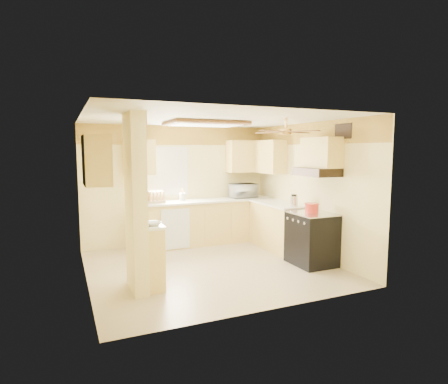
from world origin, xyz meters
name	(u,v)px	position (x,y,z in m)	size (l,w,h in m)	color
floor	(211,267)	(0.00, 0.00, 0.00)	(4.00, 4.00, 0.00)	tan
ceiling	(211,119)	(0.00, 0.00, 2.50)	(4.00, 4.00, 0.00)	white
wall_back	(178,185)	(0.00, 1.90, 1.25)	(4.00, 4.00, 0.00)	#F1E093
wall_front	(269,212)	(0.00, -1.90, 1.25)	(4.00, 4.00, 0.00)	#F1E093
wall_left	(84,201)	(-2.00, 0.00, 1.25)	(3.80, 3.80, 0.00)	#F1E093
wall_right	(309,190)	(2.00, 0.00, 1.25)	(3.80, 3.80, 0.00)	#F1E093
wallpaper_border	(178,135)	(0.00, 1.88, 2.30)	(4.00, 0.02, 0.40)	yellow
partition_column	(136,204)	(-1.35, -0.55, 1.25)	(0.20, 0.70, 2.50)	#F1E093
partition_ledge	(153,257)	(-1.13, -0.55, 0.45)	(0.25, 0.55, 0.90)	#F9D773
ledge_top	(152,225)	(-1.13, -0.55, 0.92)	(0.28, 0.58, 0.04)	white
lower_cabinets_back	(205,222)	(0.50, 1.60, 0.45)	(3.00, 0.60, 0.90)	#F9D773
lower_cabinets_right	(278,227)	(1.70, 0.60, 0.45)	(0.60, 1.40, 0.90)	#F9D773
countertop_back	(205,201)	(0.50, 1.59, 0.92)	(3.04, 0.64, 0.04)	white
countertop_right	(278,204)	(1.69, 0.60, 0.92)	(0.64, 1.44, 0.04)	white
dishwasher_panel	(176,229)	(-0.25, 1.29, 0.43)	(0.58, 0.02, 0.80)	white
window	(167,171)	(-0.25, 1.89, 1.55)	(0.92, 0.02, 1.02)	white
upper_cab_back_left	(139,157)	(-0.85, 1.72, 1.85)	(0.60, 0.35, 0.70)	#F9D773
upper_cab_back_right	(247,156)	(1.55, 1.72, 1.85)	(0.90, 0.35, 0.70)	#F9D773
upper_cab_right	(268,157)	(1.82, 1.25, 1.85)	(0.35, 1.00, 0.70)	#F9D773
upper_cab_left_wall	(96,160)	(-1.82, -0.25, 1.85)	(0.35, 0.75, 0.70)	#F9D773
upper_cab_over_stove	(321,153)	(1.82, -0.55, 1.95)	(0.35, 0.76, 0.52)	#F9D773
stove	(312,238)	(1.67, -0.55, 0.46)	(0.68, 0.77, 0.92)	black
range_hood	(317,172)	(1.74, -0.55, 1.62)	(0.50, 0.76, 0.14)	black
poster_menu	(143,160)	(-1.24, -0.55, 1.85)	(0.02, 0.42, 0.57)	black
poster_nashville	(144,207)	(-1.24, -0.55, 1.20)	(0.02, 0.42, 0.57)	black
ceiling_light_panel	(206,124)	(0.10, 0.50, 2.46)	(1.35, 0.95, 0.06)	brown
ceiling_fan	(286,131)	(1.00, -0.70, 2.29)	(1.15, 1.15, 0.26)	gold
vent_grate	(343,131)	(1.98, -0.90, 2.30)	(0.02, 0.40, 0.25)	black
microwave	(243,191)	(1.41, 1.60, 1.09)	(0.56, 0.38, 0.31)	white
bowl	(154,224)	(-1.13, -0.66, 0.97)	(0.22, 0.22, 0.05)	white
dutch_oven	(312,208)	(1.67, -0.53, 1.00)	(0.25, 0.25, 0.16)	red
kettle	(294,201)	(1.69, 0.05, 1.05)	(0.15, 0.15, 0.23)	silver
dish_rack	(154,198)	(-0.60, 1.62, 1.02)	(0.43, 0.34, 0.23)	tan
utensil_crock	(182,197)	(0.03, 1.70, 1.02)	(0.12, 0.12, 0.24)	white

